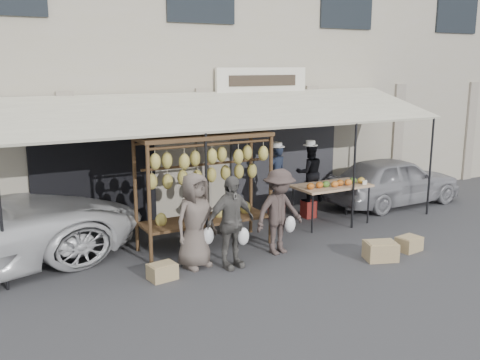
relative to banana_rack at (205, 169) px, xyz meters
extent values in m
plane|color=#2D2D30|center=(0.86, -1.48, -1.57)|extent=(90.00, 90.00, 0.00)
cube|color=#A59C8D|center=(0.86, 5.02, 1.93)|extent=(24.00, 6.00, 7.00)
cube|color=#232328|center=(3.06, 1.98, -0.32)|extent=(3.00, 0.10, 2.50)
cube|color=black|center=(-1.64, 1.98, -0.32)|extent=(2.60, 0.10, 2.50)
cube|color=silver|center=(2.36, 1.92, 1.58)|extent=(2.40, 0.10, 0.60)
cube|color=beige|center=(0.86, 0.82, 1.03)|extent=(10.00, 2.34, 0.63)
cylinder|color=black|center=(-3.64, -0.33, -0.42)|extent=(0.05, 0.05, 2.30)
cylinder|color=black|center=(-0.14, -0.33, -0.42)|extent=(0.05, 0.05, 2.30)
cylinder|color=black|center=(3.36, -0.33, -0.42)|extent=(0.05, 0.05, 2.30)
cylinder|color=black|center=(5.66, -0.33, -0.42)|extent=(0.05, 0.05, 2.30)
cylinder|color=#3E2817|center=(-1.25, -0.35, -0.47)|extent=(0.07, 0.07, 2.20)
cylinder|color=#3E2817|center=(1.25, -0.35, -0.47)|extent=(0.07, 0.07, 2.20)
cylinder|color=#3E2817|center=(-1.25, 0.45, -0.47)|extent=(0.07, 0.07, 2.20)
cylinder|color=#3E2817|center=(1.25, 0.45, -0.47)|extent=(0.07, 0.07, 2.20)
cube|color=#3E2817|center=(0.00, 0.05, 0.63)|extent=(2.60, 0.90, 0.07)
cylinder|color=#3E2817|center=(0.00, -0.30, 0.51)|extent=(2.50, 0.05, 0.05)
cylinder|color=#3E2817|center=(0.00, 0.40, 0.51)|extent=(2.50, 0.05, 0.05)
cylinder|color=#3E2817|center=(0.00, 0.05, 0.08)|extent=(2.50, 0.05, 0.05)
cube|color=#3E2817|center=(0.00, 0.05, -1.02)|extent=(2.50, 0.80, 0.05)
ellipsoid|color=tan|center=(-1.10, -0.30, 0.28)|extent=(0.20, 0.18, 0.30)
ellipsoid|color=tan|center=(-0.82, -0.15, 0.26)|extent=(0.20, 0.18, 0.30)
ellipsoid|color=tan|center=(-0.55, -0.30, 0.23)|extent=(0.20, 0.18, 0.30)
ellipsoid|color=tan|center=(-0.27, -0.15, 0.25)|extent=(0.20, 0.18, 0.30)
ellipsoid|color=tan|center=(0.00, -0.30, 0.29)|extent=(0.20, 0.18, 0.30)
ellipsoid|color=tan|center=(0.28, -0.15, 0.28)|extent=(0.20, 0.18, 0.30)
ellipsoid|color=tan|center=(0.55, -0.30, 0.23)|extent=(0.20, 0.18, 0.30)
ellipsoid|color=tan|center=(0.83, -0.15, 0.27)|extent=(0.20, 0.18, 0.30)
ellipsoid|color=tan|center=(1.10, -0.30, 0.26)|extent=(0.20, 0.18, 0.30)
ellipsoid|color=tan|center=(-1.05, 0.05, -0.15)|extent=(0.20, 0.18, 0.30)
ellipsoid|color=tan|center=(-0.75, 0.05, -0.18)|extent=(0.20, 0.18, 0.30)
ellipsoid|color=tan|center=(-0.45, 0.05, -0.13)|extent=(0.20, 0.18, 0.30)
ellipsoid|color=tan|center=(-0.15, 0.05, -0.16)|extent=(0.20, 0.18, 0.30)
ellipsoid|color=tan|center=(0.15, 0.05, -0.14)|extent=(0.20, 0.18, 0.30)
ellipsoid|color=tan|center=(0.45, 0.05, -0.12)|extent=(0.20, 0.18, 0.30)
ellipsoid|color=tan|center=(0.75, 0.05, -0.13)|extent=(0.20, 0.18, 0.30)
ellipsoid|color=tan|center=(1.05, 0.05, -0.14)|extent=(0.20, 0.18, 0.30)
cube|color=tan|center=(3.14, 0.15, -0.70)|extent=(1.70, 0.90, 0.05)
cylinder|color=black|center=(2.37, -0.22, -1.15)|extent=(0.04, 0.04, 0.85)
cylinder|color=black|center=(3.91, -0.22, -1.15)|extent=(0.04, 0.04, 0.85)
cylinder|color=black|center=(2.37, 0.52, -1.15)|extent=(0.04, 0.04, 0.85)
cylinder|color=black|center=(3.91, 0.52, -1.15)|extent=(0.04, 0.04, 0.85)
ellipsoid|color=#B25919|center=(2.46, -0.01, -0.60)|extent=(0.18, 0.14, 0.14)
ellipsoid|color=#B25919|center=(2.70, 0.00, -0.60)|extent=(0.18, 0.14, 0.14)
ellipsoid|color=#477226|center=(2.87, 0.00, -0.60)|extent=(0.18, 0.14, 0.14)
ellipsoid|color=orange|center=(3.05, -0.08, -0.60)|extent=(0.18, 0.14, 0.14)
ellipsoid|color=#B25919|center=(3.23, -0.03, -0.60)|extent=(0.18, 0.14, 0.14)
ellipsoid|color=orange|center=(3.43, -0.08, -0.60)|extent=(0.18, 0.14, 0.14)
ellipsoid|color=#477226|center=(3.64, 0.03, -0.60)|extent=(0.18, 0.14, 0.14)
ellipsoid|color=gold|center=(3.81, -0.05, -0.60)|extent=(0.18, 0.14, 0.14)
imported|color=#1B2436|center=(2.24, 1.00, -0.50)|extent=(0.54, 0.41, 1.32)
imported|color=black|center=(3.00, 0.79, -0.50)|extent=(0.77, 0.67, 1.34)
imported|color=#5F534B|center=(-0.59, -0.83, -0.72)|extent=(0.95, 0.75, 1.70)
imported|color=#56534F|center=(-0.05, -1.15, -0.75)|extent=(1.02, 0.54, 1.65)
imported|color=#413431|center=(1.08, -0.94, -0.76)|extent=(1.12, 0.73, 1.63)
cube|color=maroon|center=(2.24, 1.00, -1.36)|extent=(0.38, 0.38, 0.42)
cube|color=maroon|center=(3.00, 0.79, -1.37)|extent=(0.34, 0.34, 0.40)
cube|color=tan|center=(2.54, -2.12, -1.40)|extent=(0.67, 0.59, 0.34)
cube|color=tan|center=(3.37, -2.01, -1.44)|extent=(0.50, 0.41, 0.27)
cube|color=tan|center=(-1.32, -1.10, -1.44)|extent=(0.49, 0.40, 0.27)
imported|color=#98979C|center=(5.61, 0.77, -0.95)|extent=(3.69, 1.53, 1.25)
camera|label=1|loc=(-4.14, -9.10, 1.94)|focal=40.00mm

